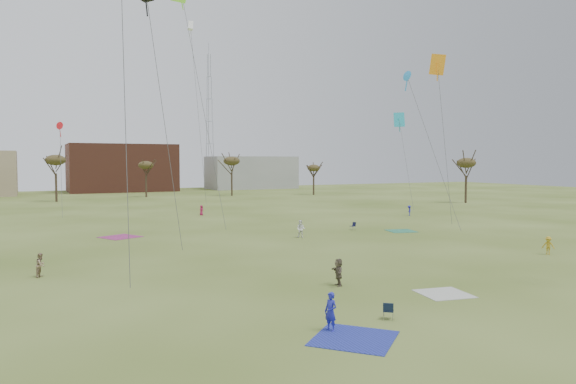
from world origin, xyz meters
name	(u,v)px	position (x,y,z in m)	size (l,w,h in m)	color
ground	(388,309)	(0.00, 0.00, 0.00)	(260.00, 260.00, 0.00)	#44571B
flyer_near_right	(331,312)	(-4.57, -1.84, 0.89)	(0.65, 0.43, 1.79)	#22259D
spectator_fore_b	(41,265)	(-16.15, 16.46, 0.80)	(0.78, 0.61, 1.61)	#967B5F
spectator_fore_c	(338,272)	(0.38, 5.63, 0.85)	(1.58, 0.50, 1.70)	brown
flyer_mid_b	(548,246)	(21.76, 7.57, 0.75)	(0.97, 0.56, 1.50)	#B69322
spectator_mid_e	(301,229)	(7.83, 25.16, 0.89)	(0.86, 0.67, 1.78)	white
flyer_far_b	(201,210)	(5.37, 51.29, 0.72)	(0.70, 0.46, 1.44)	#9C1A45
flyer_far_c	(409,211)	(31.75, 38.00, 0.72)	(0.93, 0.54, 1.44)	#24229D
blanket_blue	(354,339)	(-4.19, -3.19, 0.00)	(3.35, 3.35, 0.03)	#23309B
blanket_cream	(444,294)	(4.82, 1.17, 0.00)	(2.73, 2.73, 0.03)	beige
blanket_plum	(120,237)	(-8.48, 33.58, 0.00)	(3.37, 3.37, 0.03)	#952E6C
blanket_olive	(401,231)	(20.15, 24.88, 0.00)	(2.87, 2.87, 0.03)	#2E805E
camp_chair_center	(388,314)	(-1.12, -1.50, 0.26)	(0.73, 0.74, 0.87)	#142038
camp_chair_right	(353,228)	(15.92, 28.10, 0.26)	(0.63, 0.60, 0.87)	#131536
kites_aloft	(239,51)	(1.70, 26.27, 18.20)	(73.03, 67.21, 27.72)	red
tree_line	(113,165)	(-2.85, 79.12, 7.09)	(117.44, 49.32, 8.91)	#3A2B1E
building_brick	(122,168)	(5.00, 120.00, 6.00)	(26.00, 16.00, 12.00)	brown
building_grey	(251,173)	(40.00, 118.00, 4.50)	(24.00, 12.00, 9.00)	gray
radio_tower	(209,121)	(30.00, 125.00, 19.21)	(1.51, 1.72, 41.00)	#9EA3A8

